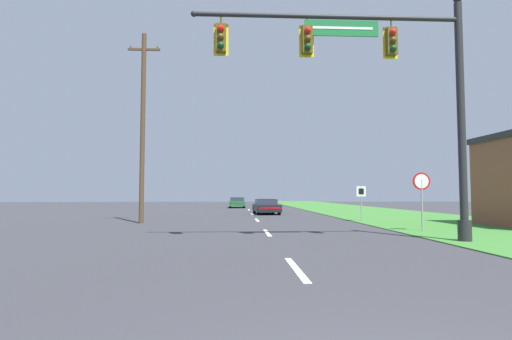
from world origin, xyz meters
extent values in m
cube|color=#38752D|center=(10.50, 30.00, 0.02)|extent=(10.00, 110.00, 0.04)
cube|color=silver|center=(0.00, 6.00, 0.01)|extent=(0.16, 2.80, 0.01)
cube|color=silver|center=(0.00, 14.00, 0.01)|extent=(0.16, 2.80, 0.01)
cube|color=silver|center=(0.00, 22.00, 0.01)|extent=(0.16, 2.80, 0.01)
cube|color=silver|center=(0.00, 30.00, 0.01)|extent=(0.16, 2.80, 0.01)
cube|color=silver|center=(0.00, 38.00, 0.01)|extent=(0.16, 2.80, 0.01)
cylinder|color=#232326|center=(6.40, 10.50, 0.39)|extent=(0.44, 0.44, 0.70)
cylinder|color=#232326|center=(6.40, 10.50, 4.16)|extent=(0.26, 0.26, 8.23)
cylinder|color=#232326|center=(1.83, 10.50, 7.67)|extent=(9.14, 0.16, 0.16)
sphere|color=#232326|center=(-2.74, 10.50, 7.67)|extent=(0.21, 0.21, 0.21)
cube|color=#196B33|center=(2.29, 10.50, 7.28)|extent=(2.54, 0.06, 0.55)
cube|color=white|center=(2.29, 10.46, 7.28)|extent=(2.14, 0.01, 0.08)
cylinder|color=#4C4214|center=(-1.82, 10.50, 7.50)|extent=(0.06, 0.06, 0.35)
cube|color=yellow|center=(-1.82, 10.63, 6.85)|extent=(0.50, 0.03, 1.11)
cube|color=#4C4214|center=(-1.82, 10.50, 6.85)|extent=(0.34, 0.24, 0.95)
sphere|color=red|center=(-1.82, 10.36, 7.13)|extent=(0.22, 0.22, 0.22)
sphere|color=#51380F|center=(-1.82, 10.36, 6.85)|extent=(0.22, 0.22, 0.22)
sphere|color=#0F3D19|center=(-1.82, 10.36, 6.56)|extent=(0.22, 0.22, 0.22)
cylinder|color=#4C4214|center=(1.10, 10.50, 7.50)|extent=(0.06, 0.06, 0.35)
cube|color=yellow|center=(1.10, 10.63, 6.85)|extent=(0.50, 0.03, 1.11)
cube|color=#4C4214|center=(1.10, 10.50, 6.85)|extent=(0.34, 0.24, 0.95)
sphere|color=red|center=(1.10, 10.36, 7.13)|extent=(0.22, 0.22, 0.22)
sphere|color=#51380F|center=(1.10, 10.36, 6.85)|extent=(0.22, 0.22, 0.22)
sphere|color=#0F3D19|center=(1.10, 10.36, 6.56)|extent=(0.22, 0.22, 0.22)
cylinder|color=#4C4214|center=(4.02, 10.50, 7.50)|extent=(0.06, 0.06, 0.35)
cube|color=yellow|center=(4.02, 10.63, 6.85)|extent=(0.50, 0.03, 1.11)
cube|color=#4C4214|center=(4.02, 10.50, 6.85)|extent=(0.34, 0.24, 0.95)
sphere|color=red|center=(4.02, 10.36, 7.13)|extent=(0.22, 0.22, 0.22)
sphere|color=#51380F|center=(4.02, 10.36, 6.85)|extent=(0.22, 0.22, 0.22)
sphere|color=#0F3D19|center=(4.02, 10.36, 6.56)|extent=(0.22, 0.22, 0.22)
cylinder|color=black|center=(1.85, 31.17, 0.32)|extent=(0.22, 0.64, 0.64)
cylinder|color=black|center=(0.26, 31.07, 0.32)|extent=(0.22, 0.64, 0.64)
cylinder|color=black|center=(2.04, 28.16, 0.32)|extent=(0.22, 0.64, 0.64)
cylinder|color=black|center=(0.44, 28.06, 0.32)|extent=(0.22, 0.64, 0.64)
cube|color=black|center=(1.15, 29.61, 0.50)|extent=(2.09, 4.51, 0.55)
cube|color=#283342|center=(1.14, 29.72, 0.98)|extent=(1.71, 1.95, 0.42)
cube|color=black|center=(1.14, 29.72, 1.16)|extent=(1.67, 1.91, 0.06)
cube|color=#B71414|center=(1.28, 27.44, 0.56)|extent=(1.67, 0.16, 0.14)
cylinder|color=black|center=(-0.36, 46.30, 0.32)|extent=(0.22, 0.64, 0.64)
cylinder|color=black|center=(-1.96, 46.30, 0.32)|extent=(0.22, 0.64, 0.64)
cylinder|color=black|center=(-0.36, 43.07, 0.32)|extent=(0.22, 0.64, 0.64)
cylinder|color=black|center=(-1.96, 43.07, 0.32)|extent=(0.22, 0.64, 0.64)
cube|color=#235B2D|center=(-1.16, 44.69, 0.50)|extent=(1.82, 4.63, 0.55)
cube|color=#283342|center=(-1.16, 44.80, 0.98)|extent=(1.60, 1.94, 0.42)
cube|color=#235B2D|center=(-1.16, 44.80, 1.16)|extent=(1.57, 1.90, 0.06)
cube|color=#B71414|center=(-1.16, 42.40, 0.56)|extent=(1.67, 0.06, 0.14)
cylinder|color=gray|center=(6.67, 14.11, 1.14)|extent=(0.07, 0.07, 2.20)
cylinder|color=red|center=(6.67, 14.11, 2.16)|extent=(0.76, 0.04, 0.76)
cylinder|color=white|center=(6.67, 14.09, 2.16)|extent=(0.61, 0.01, 0.61)
cylinder|color=gray|center=(6.04, 20.43, 1.04)|extent=(0.06, 0.06, 2.00)
cube|color=white|center=(6.04, 20.43, 1.77)|extent=(0.55, 0.04, 0.60)
cube|color=black|center=(6.04, 20.41, 1.77)|extent=(0.31, 0.01, 0.34)
cylinder|color=#4C3823|center=(-6.53, 19.77, 5.35)|extent=(0.26, 0.26, 10.70)
cube|color=#4C3823|center=(-6.53, 19.77, 9.80)|extent=(1.80, 0.12, 0.12)
cylinder|color=#333338|center=(-7.28, 19.77, 9.92)|extent=(0.08, 0.08, 0.12)
cylinder|color=#333338|center=(-5.78, 19.77, 9.92)|extent=(0.08, 0.08, 0.12)
camera|label=1|loc=(-1.30, -2.65, 1.62)|focal=28.00mm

